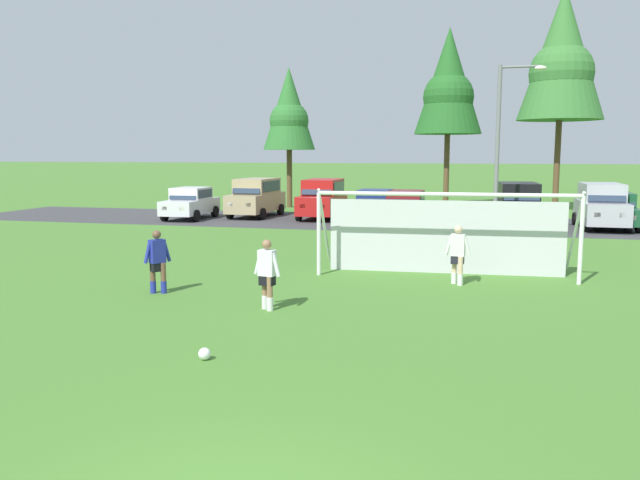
# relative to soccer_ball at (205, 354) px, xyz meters

# --- Properties ---
(ground_plane) EXTENTS (400.00, 400.00, 0.00)m
(ground_plane) POSITION_rel_soccer_ball_xyz_m (2.26, 10.28, -0.11)
(ground_plane) COLOR #477A2D
(parking_lot_strip) EXTENTS (52.00, 8.40, 0.01)m
(parking_lot_strip) POSITION_rel_soccer_ball_xyz_m (2.26, 23.13, -0.11)
(parking_lot_strip) COLOR #3D3D3F
(parking_lot_strip) RESTS_ON ground
(soccer_ball) EXTENTS (0.22, 0.22, 0.22)m
(soccer_ball) POSITION_rel_soccer_ball_xyz_m (0.00, 0.00, 0.00)
(soccer_ball) COLOR white
(soccer_ball) RESTS_ON ground
(soccer_goal) EXTENTS (7.52, 2.36, 2.57)m
(soccer_goal) POSITION_rel_soccer_ball_xyz_m (3.59, 9.14, 1.18)
(soccer_goal) COLOR white
(soccer_goal) RESTS_ON ground
(player_midfield_center) EXTENTS (0.72, 0.31, 1.64)m
(player_midfield_center) POSITION_rel_soccer_ball_xyz_m (-0.11, 3.72, 0.71)
(player_midfield_center) COLOR #936B4C
(player_midfield_center) RESTS_ON ground
(player_defender_far) EXTENTS (0.72, 0.37, 1.64)m
(player_defender_far) POSITION_rel_soccer_ball_xyz_m (4.02, 7.73, 0.71)
(player_defender_far) COLOR beige
(player_defender_far) RESTS_ON ground
(player_winger_left) EXTENTS (0.54, 0.62, 1.64)m
(player_winger_left) POSITION_rel_soccer_ball_xyz_m (-3.42, 4.70, 0.71)
(player_winger_left) COLOR brown
(player_winger_left) RESTS_ON ground
(parked_car_slot_far_left) EXTENTS (2.11, 4.24, 1.72)m
(parked_car_slot_far_left) POSITION_rel_soccer_ball_xyz_m (-10.86, 22.15, 0.77)
(parked_car_slot_far_left) COLOR silver
(parked_car_slot_far_left) RESTS_ON ground
(parked_car_slot_left) EXTENTS (2.30, 4.68, 2.16)m
(parked_car_slot_left) POSITION_rel_soccer_ball_xyz_m (-7.79, 24.22, 1.00)
(parked_car_slot_left) COLOR tan
(parked_car_slot_left) RESTS_ON ground
(parked_car_slot_center_left) EXTENTS (2.18, 4.62, 2.16)m
(parked_car_slot_center_left) POSITION_rel_soccer_ball_xyz_m (-3.88, 24.09, 1.00)
(parked_car_slot_center_left) COLOR red
(parked_car_slot_center_left) RESTS_ON ground
(parked_car_slot_center) EXTENTS (2.06, 4.21, 1.72)m
(parked_car_slot_center) POSITION_rel_soccer_ball_xyz_m (-0.71, 22.53, 0.77)
(parked_car_slot_center) COLOR navy
(parked_car_slot_center) RESTS_ON ground
(parked_car_slot_center_right) EXTENTS (2.11, 4.24, 1.72)m
(parked_car_slot_center_right) POSITION_rel_soccer_ball_xyz_m (0.88, 22.21, 0.77)
(parked_car_slot_center_right) COLOR maroon
(parked_car_slot_center_right) RESTS_ON ground
(parked_car_slot_right) EXTENTS (2.32, 4.69, 2.16)m
(parked_car_slot_right) POSITION_rel_soccer_ball_xyz_m (6.33, 22.45, 1.00)
(parked_car_slot_right) COLOR black
(parked_car_slot_right) RESTS_ON ground
(parked_car_slot_far_right) EXTENTS (2.14, 4.60, 2.16)m
(parked_car_slot_far_right) POSITION_rel_soccer_ball_xyz_m (10.13, 22.80, 1.00)
(parked_car_slot_far_right) COLOR #B2B2BC
(parked_car_slot_far_right) RESTS_ON ground
(parked_car_slot_end) EXTENTS (2.14, 4.25, 1.72)m
(parked_car_slot_end) POSITION_rel_soccer_ball_xyz_m (10.70, 22.88, 0.77)
(parked_car_slot_end) COLOR #194C2D
(parked_car_slot_end) RESTS_ON ground
(tree_left_edge) EXTENTS (3.42, 3.42, 9.12)m
(tree_left_edge) POSITION_rel_soccer_ball_xyz_m (-7.83, 30.83, 6.15)
(tree_left_edge) COLOR brown
(tree_left_edge) RESTS_ON ground
(tree_mid_left) EXTENTS (4.32, 4.32, 11.53)m
(tree_mid_left) POSITION_rel_soccer_ball_xyz_m (2.29, 32.77, 7.82)
(tree_mid_left) COLOR brown
(tree_mid_left) RESTS_ON ground
(tree_center_back) EXTENTS (4.98, 4.98, 13.29)m
(tree_center_back) POSITION_rel_soccer_ball_xyz_m (8.92, 31.23, 9.04)
(tree_center_back) COLOR brown
(tree_center_back) RESTS_ON ground
(street_lamp) EXTENTS (2.00, 0.32, 7.24)m
(street_lamp) POSITION_rel_soccer_ball_xyz_m (5.35, 18.41, 3.64)
(street_lamp) COLOR slate
(street_lamp) RESTS_ON ground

